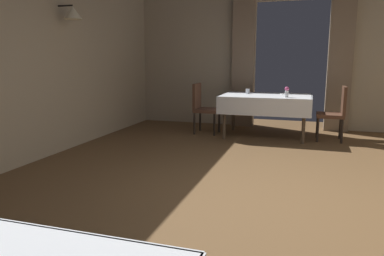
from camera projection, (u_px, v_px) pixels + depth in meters
ground at (262, 200)px, 3.64m from camera, size 10.08×10.08×0.00m
wall_back at (291, 52)px, 7.28m from camera, size 6.40×0.27×3.00m
dining_table_mid at (266, 100)px, 6.52m from camera, size 1.56×1.08×0.75m
chair_mid_left at (203, 106)px, 6.88m from camera, size 0.44×0.44×0.93m
chair_mid_right at (336, 111)px, 6.21m from camera, size 0.45×0.44×0.93m
flower_vase_mid at (287, 92)px, 6.10m from camera, size 0.07×0.07×0.18m
plate_mid_b at (285, 93)px, 6.73m from camera, size 0.22×0.22×0.01m
glass_mid_c at (248, 91)px, 6.76m from camera, size 0.07×0.07×0.09m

